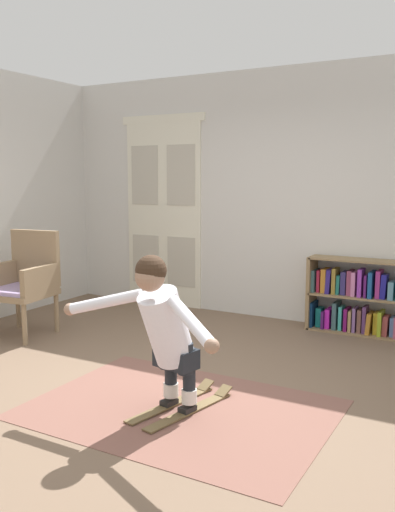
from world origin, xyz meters
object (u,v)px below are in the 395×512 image
wicker_chair (24,280)px  skis_pair (183,405)px  person_skier (164,324)px  bookshelf (392,304)px

wicker_chair → skis_pair: wicker_chair is taller
skis_pair → person_skier: 0.67m
bookshelf → wicker_chair: size_ratio=1.62×
wicker_chair → skis_pair: size_ratio=1.21×
wicker_chair → skis_pair: bearing=-18.9°
bookshelf → wicker_chair: bearing=-153.1°
skis_pair → person_skier: size_ratio=0.65×
bookshelf → person_skier: bearing=-110.5°
wicker_chair → person_skier: bearing=-23.1°
wicker_chair → person_skier: 2.62m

